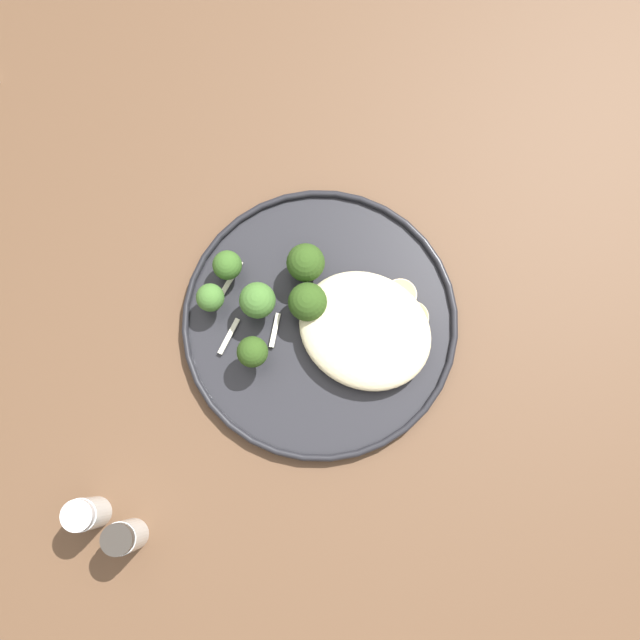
% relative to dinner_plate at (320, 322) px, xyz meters
% --- Properties ---
extents(ground, '(6.00, 6.00, 0.00)m').
position_rel_dinner_plate_xyz_m(ground, '(0.04, 0.04, -0.75)').
color(ground, '#665B51').
extents(wooden_dining_table, '(1.40, 1.00, 0.74)m').
position_rel_dinner_plate_xyz_m(wooden_dining_table, '(0.04, 0.04, -0.09)').
color(wooden_dining_table, brown).
rests_on(wooden_dining_table, ground).
extents(dinner_plate, '(0.29, 0.29, 0.02)m').
position_rel_dinner_plate_xyz_m(dinner_plate, '(0.00, 0.00, 0.00)').
color(dinner_plate, '#232328').
rests_on(dinner_plate, wooden_dining_table).
extents(noodle_bed, '(0.14, 0.12, 0.04)m').
position_rel_dinner_plate_xyz_m(noodle_bed, '(0.05, 0.01, 0.02)').
color(noodle_bed, beige).
rests_on(noodle_bed, dinner_plate).
extents(seared_scallop_tilted_round, '(0.03, 0.03, 0.02)m').
position_rel_dinner_plate_xyz_m(seared_scallop_tilted_round, '(0.05, 0.02, 0.01)').
color(seared_scallop_tilted_round, '#DBB77A').
rests_on(seared_scallop_tilted_round, dinner_plate).
extents(seared_scallop_center_golden, '(0.02, 0.02, 0.01)m').
position_rel_dinner_plate_xyz_m(seared_scallop_center_golden, '(0.03, 0.04, 0.01)').
color(seared_scallop_center_golden, '#E5C689').
rests_on(seared_scallop_center_golden, dinner_plate).
extents(seared_scallop_front_small, '(0.02, 0.02, 0.01)m').
position_rel_dinner_plate_xyz_m(seared_scallop_front_small, '(0.01, -0.01, 0.01)').
color(seared_scallop_front_small, '#E5C689').
rests_on(seared_scallop_front_small, dinner_plate).
extents(seared_scallop_large_seared, '(0.03, 0.03, 0.01)m').
position_rel_dinner_plate_xyz_m(seared_scallop_large_seared, '(0.08, 0.05, 0.01)').
color(seared_scallop_large_seared, '#E5C689').
rests_on(seared_scallop_large_seared, dinner_plate).
extents(seared_scallop_tiny_bay, '(0.03, 0.03, 0.01)m').
position_rel_dinner_plate_xyz_m(seared_scallop_tiny_bay, '(0.05, 0.00, 0.01)').
color(seared_scallop_tiny_bay, '#E5C689').
rests_on(seared_scallop_tiny_bay, dinner_plate).
extents(seared_scallop_half_hidden, '(0.03, 0.03, 0.02)m').
position_rel_dinner_plate_xyz_m(seared_scallop_half_hidden, '(0.06, 0.06, 0.01)').
color(seared_scallop_half_hidden, beige).
rests_on(seared_scallop_half_hidden, dinner_plate).
extents(broccoli_floret_front_edge, '(0.04, 0.04, 0.05)m').
position_rel_dinner_plate_xyz_m(broccoli_floret_front_edge, '(-0.06, -0.02, 0.03)').
color(broccoli_floret_front_edge, '#7A994C').
rests_on(broccoli_floret_front_edge, dinner_plate).
extents(broccoli_floret_small_sprig, '(0.04, 0.04, 0.05)m').
position_rel_dinner_plate_xyz_m(broccoli_floret_small_sprig, '(-0.02, 0.01, 0.03)').
color(broccoli_floret_small_sprig, '#7A994C').
rests_on(broccoli_floret_small_sprig, dinner_plate).
extents(broccoli_floret_right_tilted, '(0.03, 0.03, 0.04)m').
position_rel_dinner_plate_xyz_m(broccoli_floret_right_tilted, '(-0.11, 0.00, 0.03)').
color(broccoli_floret_right_tilted, '#89A356').
rests_on(broccoli_floret_right_tilted, dinner_plate).
extents(broccoli_floret_tall_stalk, '(0.04, 0.04, 0.05)m').
position_rel_dinner_plate_xyz_m(broccoli_floret_tall_stalk, '(-0.04, 0.04, 0.03)').
color(broccoli_floret_tall_stalk, '#89A356').
rests_on(broccoli_floret_tall_stalk, dinner_plate).
extents(broccoli_floret_near_rim, '(0.03, 0.03, 0.04)m').
position_rel_dinner_plate_xyz_m(broccoli_floret_near_rim, '(-0.11, -0.04, 0.03)').
color(broccoli_floret_near_rim, '#7A994C').
rests_on(broccoli_floret_near_rim, dinner_plate).
extents(broccoli_floret_beside_noodles, '(0.03, 0.03, 0.05)m').
position_rel_dinner_plate_xyz_m(broccoli_floret_beside_noodles, '(-0.04, -0.07, 0.04)').
color(broccoli_floret_beside_noodles, '#7A994C').
rests_on(broccoli_floret_beside_noodles, dinner_plate).
extents(onion_sliver_pale_crescent, '(0.01, 0.04, 0.00)m').
position_rel_dinner_plate_xyz_m(onion_sliver_pale_crescent, '(-0.07, -0.06, 0.01)').
color(onion_sliver_pale_crescent, silver).
rests_on(onion_sliver_pale_crescent, dinner_plate).
extents(onion_sliver_curled_piece, '(0.02, 0.04, 0.00)m').
position_rel_dinner_plate_xyz_m(onion_sliver_curled_piece, '(-0.04, -0.03, 0.01)').
color(onion_sliver_curled_piece, silver).
rests_on(onion_sliver_curled_piece, dinner_plate).
extents(onion_sliver_short_strip, '(0.01, 0.04, 0.00)m').
position_rel_dinner_plate_xyz_m(onion_sliver_short_strip, '(-0.10, -0.01, 0.01)').
color(onion_sliver_short_strip, silver).
rests_on(onion_sliver_short_strip, dinner_plate).
extents(salt_shaker, '(0.03, 0.03, 0.07)m').
position_rel_dinner_plate_xyz_m(salt_shaker, '(-0.10, -0.28, 0.02)').
color(salt_shaker, white).
rests_on(salt_shaker, wooden_dining_table).
extents(pepper_shaker, '(0.03, 0.03, 0.07)m').
position_rel_dinner_plate_xyz_m(pepper_shaker, '(-0.06, -0.28, 0.02)').
color(pepper_shaker, white).
rests_on(pepper_shaker, wooden_dining_table).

